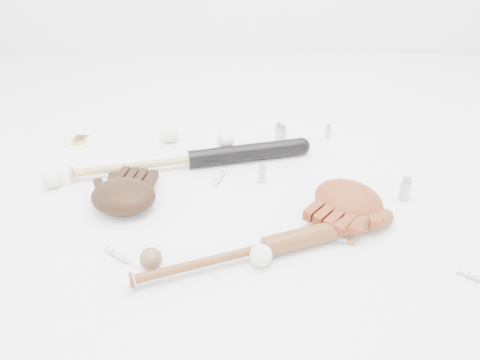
{
  "coord_description": "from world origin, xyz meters",
  "views": [
    {
      "loc": [
        -0.05,
        -1.3,
        0.98
      ],
      "look_at": [
        -0.03,
        0.05,
        0.06
      ],
      "focal_mm": 35.0,
      "sensor_mm": 36.0,
      "label": 1
    }
  ],
  "objects_px": {
    "bat_wood": "(267,247)",
    "pedestal": "(226,151)",
    "glove_dark": "(123,196)",
    "bat_dark": "(191,159)"
  },
  "relations": [
    {
      "from": "bat_dark",
      "to": "bat_wood",
      "type": "xyz_separation_m",
      "value": [
        0.26,
        -0.49,
        -0.0
      ]
    },
    {
      "from": "bat_dark",
      "to": "pedestal",
      "type": "height_order",
      "value": "bat_dark"
    },
    {
      "from": "glove_dark",
      "to": "pedestal",
      "type": "bearing_deg",
      "value": 57.7
    },
    {
      "from": "bat_dark",
      "to": "pedestal",
      "type": "distance_m",
      "value": 0.16
    },
    {
      "from": "glove_dark",
      "to": "bat_wood",
      "type": "bearing_deg",
      "value": -13.92
    },
    {
      "from": "bat_wood",
      "to": "pedestal",
      "type": "bearing_deg",
      "value": 83.82
    },
    {
      "from": "bat_dark",
      "to": "pedestal",
      "type": "relative_size",
      "value": 13.32
    },
    {
      "from": "glove_dark",
      "to": "pedestal",
      "type": "relative_size",
      "value": 3.72
    },
    {
      "from": "glove_dark",
      "to": "pedestal",
      "type": "distance_m",
      "value": 0.48
    },
    {
      "from": "bat_dark",
      "to": "glove_dark",
      "type": "bearing_deg",
      "value": -141.94
    }
  ]
}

